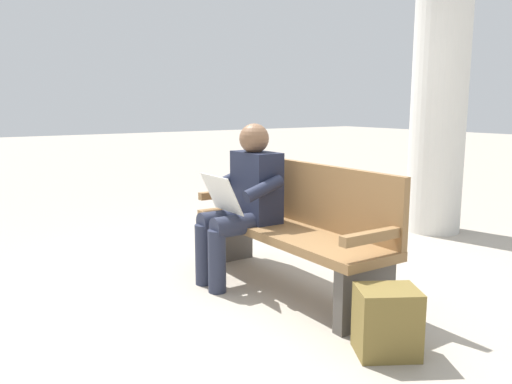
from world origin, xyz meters
The scene contains 5 objects.
ground_plane centered at (0.00, 0.00, 0.00)m, with size 40.00×40.00×0.00m, color #A89E8E.
bench_near centered at (0.00, -0.07, 0.46)m, with size 1.81×0.51×0.90m.
person_seated centered at (0.30, 0.16, 0.63)m, with size 0.58×0.58×1.18m.
backpack centered at (-1.10, 0.17, 0.18)m, with size 0.39×0.40×0.36m.
support_pillar centered at (0.50, -2.34, 1.96)m, with size 0.55×0.55×3.92m, color silver.
Camera 1 is at (-2.85, 2.20, 1.32)m, focal length 36.34 mm.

